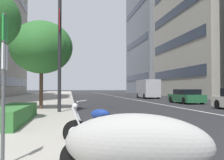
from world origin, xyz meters
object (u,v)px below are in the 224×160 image
(delivery_van_ahead, at_px, (148,88))
(motorcycle_by_sign_pole, at_px, (135,146))
(street_lamp_with_banners, at_px, (65,12))
(street_tree_far_plaza, at_px, (41,47))
(motorcycle_second_in_row, at_px, (106,130))
(parking_sign_by_curb, at_px, (4,70))
(car_mid_block_traffic, at_px, (186,97))

(delivery_van_ahead, bearing_deg, motorcycle_by_sign_pole, 163.89)
(delivery_van_ahead, relative_size, street_lamp_with_banners, 0.60)
(motorcycle_by_sign_pole, height_order, street_tree_far_plaza, street_tree_far_plaza)
(motorcycle_second_in_row, relative_size, street_lamp_with_banners, 0.23)
(parking_sign_by_curb, relative_size, street_lamp_with_banners, 0.27)
(delivery_van_ahead, bearing_deg, parking_sign_by_curb, 160.37)
(delivery_van_ahead, bearing_deg, car_mid_block_traffic, -179.97)
(motorcycle_second_in_row, height_order, car_mid_block_traffic, car_mid_block_traffic)
(street_lamp_with_banners, bearing_deg, motorcycle_second_in_row, -172.27)
(parking_sign_by_curb, bearing_deg, car_mid_block_traffic, -30.93)
(delivery_van_ahead, bearing_deg, street_lamp_with_banners, 154.10)
(delivery_van_ahead, height_order, parking_sign_by_curb, parking_sign_by_curb)
(delivery_van_ahead, height_order, street_tree_far_plaza, street_tree_far_plaza)
(motorcycle_second_in_row, bearing_deg, street_tree_far_plaza, -54.01)
(delivery_van_ahead, xyz_separation_m, parking_sign_by_curb, (-32.01, 11.56, 0.31))
(street_lamp_with_banners, height_order, street_tree_far_plaza, street_lamp_with_banners)
(motorcycle_second_in_row, relative_size, car_mid_block_traffic, 0.48)
(motorcycle_by_sign_pole, xyz_separation_m, car_mid_block_traffic, (19.92, -9.55, 0.06))
(parking_sign_by_curb, xyz_separation_m, street_lamp_with_banners, (10.01, -0.77, 3.71))
(motorcycle_second_in_row, bearing_deg, street_lamp_with_banners, -59.85)
(delivery_van_ahead, xyz_separation_m, street_lamp_with_banners, (-22.00, 10.80, 4.02))
(motorcycle_by_sign_pole, height_order, delivery_van_ahead, delivery_van_ahead)
(parking_sign_by_curb, relative_size, street_tree_far_plaza, 0.46)
(motorcycle_second_in_row, bearing_deg, car_mid_block_traffic, -96.55)
(car_mid_block_traffic, bearing_deg, parking_sign_by_curb, 146.90)
(street_lamp_with_banners, distance_m, street_tree_far_plaza, 3.26)
(motorcycle_second_in_row, xyz_separation_m, street_tree_far_plaza, (10.67, 2.57, 3.45))
(motorcycle_second_in_row, relative_size, parking_sign_by_curb, 0.85)
(street_tree_far_plaza, bearing_deg, street_lamp_with_banners, -149.42)
(car_mid_block_traffic, bearing_deg, street_tree_far_plaza, 116.72)
(delivery_van_ahead, distance_m, parking_sign_by_curb, 34.03)
(motorcycle_by_sign_pole, distance_m, street_lamp_with_banners, 11.81)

